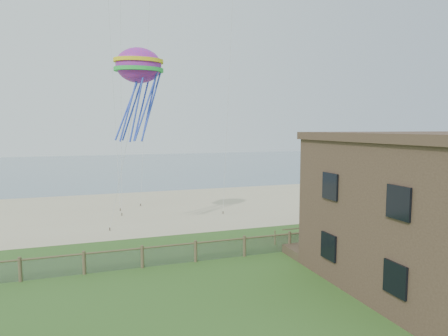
{
  "coord_description": "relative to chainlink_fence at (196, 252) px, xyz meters",
  "views": [
    {
      "loc": [
        -5.68,
        -15.43,
        7.63
      ],
      "look_at": [
        2.4,
        8.0,
        5.12
      ],
      "focal_mm": 32.0,
      "sensor_mm": 36.0,
      "label": 1
    }
  ],
  "objects": [
    {
      "name": "ground",
      "position": [
        0.0,
        -6.0,
        -0.55
      ],
      "size": [
        160.0,
        160.0,
        0.0
      ],
      "primitive_type": "plane",
      "color": "#345B1F",
      "rests_on": "ground"
    },
    {
      "name": "sand_beach",
      "position": [
        0.0,
        16.0,
        -0.55
      ],
      "size": [
        72.0,
        20.0,
        0.02
      ],
      "primitive_type": "cube",
      "color": "#C2B28C",
      "rests_on": "ground"
    },
    {
      "name": "ocean",
      "position": [
        0.0,
        60.0,
        -0.55
      ],
      "size": [
        160.0,
        68.0,
        0.02
      ],
      "primitive_type": "cube",
      "color": "slate",
      "rests_on": "ground"
    },
    {
      "name": "chainlink_fence",
      "position": [
        0.0,
        0.0,
        0.0
      ],
      "size": [
        36.2,
        0.2,
        1.25
      ],
      "primitive_type": null,
      "color": "#4D412B",
      "rests_on": "ground"
    },
    {
      "name": "motel_deck",
      "position": [
        13.0,
        -1.0,
        -0.3
      ],
      "size": [
        15.0,
        2.0,
        0.5
      ],
      "primitive_type": "cube",
      "color": "brown",
      "rests_on": "ground"
    },
    {
      "name": "picnic_table",
      "position": [
        8.22,
        -2.32,
        -0.22
      ],
      "size": [
        1.82,
        1.57,
        0.65
      ],
      "primitive_type": null,
      "rotation": [
        0.0,
        0.0,
        0.29
      ],
      "color": "brown",
      "rests_on": "ground"
    },
    {
      "name": "octopus_kite",
      "position": [
        -2.25,
        5.75,
        9.44
      ],
      "size": [
        3.8,
        3.16,
        6.72
      ],
      "primitive_type": null,
      "rotation": [
        0.0,
        0.0,
        -0.3
      ],
      "color": "#FF2852"
    }
  ]
}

